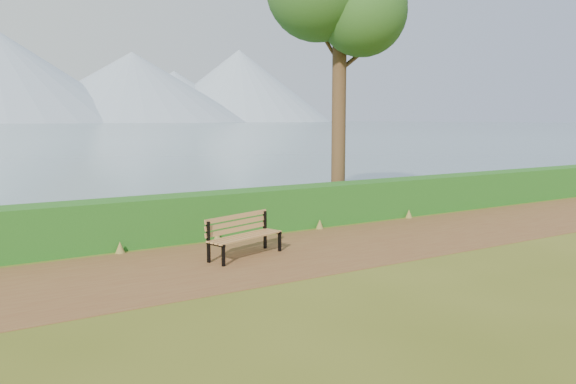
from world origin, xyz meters
TOP-DOWN VIEW (x-y plane):
  - ground at (0.00, 0.00)m, footprint 140.00×140.00m
  - path at (0.00, 0.30)m, footprint 40.00×3.40m
  - hedge at (0.00, 2.60)m, footprint 32.00×0.85m
  - bench at (-1.22, 0.57)m, footprint 1.70×0.96m

SIDE VIEW (x-z plane):
  - ground at x=0.00m, z-range 0.00..0.00m
  - path at x=0.00m, z-range 0.00..0.01m
  - bench at x=-1.22m, z-range 0.06..0.88m
  - hedge at x=0.00m, z-range 0.00..1.00m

